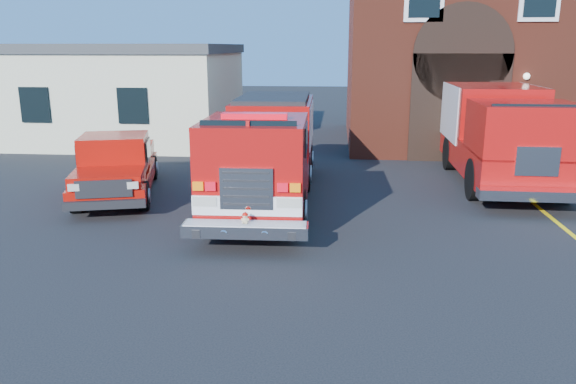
# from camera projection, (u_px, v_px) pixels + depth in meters

# --- Properties ---
(ground) EXTENTS (100.00, 100.00, 0.00)m
(ground) POSITION_uv_depth(u_px,v_px,m) (292.00, 233.00, 13.20)
(ground) COLOR black
(ground) RESTS_ON ground
(parking_stripe_near) EXTENTS (0.12, 3.00, 0.01)m
(parking_stripe_near) POSITION_uv_depth(u_px,v_px,m) (562.00, 227.00, 13.61)
(parking_stripe_near) COLOR yellow
(parking_stripe_near) RESTS_ON ground
(parking_stripe_mid) EXTENTS (0.12, 3.00, 0.01)m
(parking_stripe_mid) POSITION_uv_depth(u_px,v_px,m) (523.00, 195.00, 16.50)
(parking_stripe_mid) COLOR yellow
(parking_stripe_mid) RESTS_ON ground
(parking_stripe_far) EXTENTS (0.12, 3.00, 0.01)m
(parking_stripe_far) POSITION_uv_depth(u_px,v_px,m) (496.00, 173.00, 19.39)
(parking_stripe_far) COLOR yellow
(parking_stripe_far) RESTS_ON ground
(fire_station) EXTENTS (15.20, 10.20, 8.45)m
(fire_station) POSITION_uv_depth(u_px,v_px,m) (520.00, 46.00, 24.85)
(fire_station) COLOR maroon
(fire_station) RESTS_ON ground
(side_building) EXTENTS (10.20, 8.20, 4.35)m
(side_building) POSITION_uv_depth(u_px,v_px,m) (121.00, 92.00, 25.94)
(side_building) COLOR beige
(side_building) RESTS_ON ground
(fire_engine) EXTENTS (2.69, 9.03, 2.77)m
(fire_engine) POSITION_uv_depth(u_px,v_px,m) (267.00, 149.00, 15.81)
(fire_engine) COLOR black
(fire_engine) RESTS_ON ground
(pickup_truck) EXTENTS (3.31, 5.85, 1.81)m
(pickup_truck) POSITION_uv_depth(u_px,v_px,m) (117.00, 166.00, 16.41)
(pickup_truck) COLOR black
(pickup_truck) RESTS_ON ground
(secondary_truck) EXTENTS (3.03, 9.25, 2.98)m
(secondary_truck) POSITION_uv_depth(u_px,v_px,m) (495.00, 128.00, 18.49)
(secondary_truck) COLOR black
(secondary_truck) RESTS_ON ground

